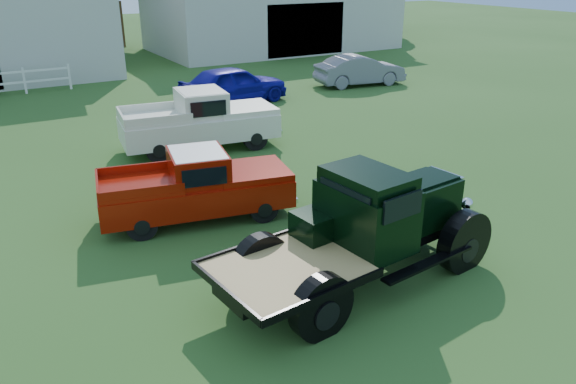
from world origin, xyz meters
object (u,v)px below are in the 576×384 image
red_pickup (196,185)px  white_pickup (199,121)px  misc_car_grey (360,70)px  vintage_flatbed (361,229)px  misc_car_blue (234,85)px

red_pickup → white_pickup: size_ratio=0.90×
white_pickup → misc_car_grey: size_ratio=1.16×
misc_car_grey → vintage_flatbed: bearing=151.9°
red_pickup → white_pickup: bearing=78.4°
white_pickup → misc_car_blue: white_pickup is taller
misc_car_grey → red_pickup: bearing=138.4°
vintage_flatbed → red_pickup: bearing=104.3°
misc_car_blue → vintage_flatbed: bearing=157.4°
vintage_flatbed → misc_car_blue: bearing=67.5°
white_pickup → misc_car_grey: 12.11m
red_pickup → misc_car_blue: 11.80m
red_pickup → white_pickup: (2.12, 5.02, 0.10)m
misc_car_blue → misc_car_grey: (7.05, 0.34, -0.08)m
misc_car_blue → red_pickup: bearing=144.0°
white_pickup → red_pickup: bearing=-105.5°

